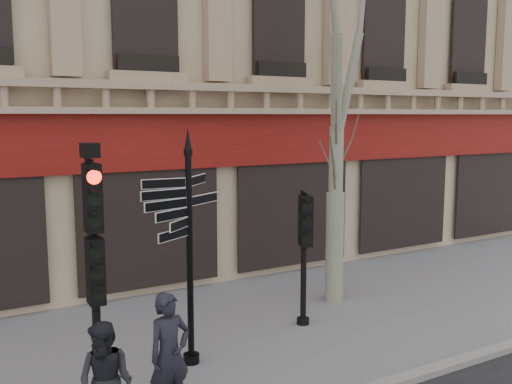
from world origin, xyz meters
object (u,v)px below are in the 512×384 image
at_px(traffic_signal_main, 93,243).
at_px(pedestrian_b, 106,383).
at_px(fingerpost, 189,207).
at_px(pedestrian_a, 169,355).
at_px(traffic_signal_secondary, 304,235).

bearing_deg(traffic_signal_main, pedestrian_b, -96.99).
bearing_deg(fingerpost, pedestrian_a, -142.45).
relative_size(traffic_signal_main, traffic_signal_secondary, 1.45).
bearing_deg(traffic_signal_secondary, pedestrian_b, -133.99).
bearing_deg(pedestrian_a, traffic_signal_secondary, 17.15).
xyz_separation_m(pedestrian_a, pedestrian_b, (-0.95, -0.21, -0.09)).
bearing_deg(pedestrian_a, traffic_signal_main, 124.83).
height_order(traffic_signal_secondary, pedestrian_a, traffic_signal_secondary).
xyz_separation_m(fingerpost, pedestrian_b, (-1.90, -1.64, -1.89)).
distance_m(fingerpost, traffic_signal_main, 1.88).
bearing_deg(pedestrian_b, fingerpost, 87.23).
height_order(traffic_signal_main, pedestrian_b, traffic_signal_main).
distance_m(traffic_signal_secondary, pedestrian_b, 5.20).
xyz_separation_m(traffic_signal_main, traffic_signal_secondary, (4.44, 1.21, -0.58)).
height_order(traffic_signal_secondary, pedestrian_b, traffic_signal_secondary).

